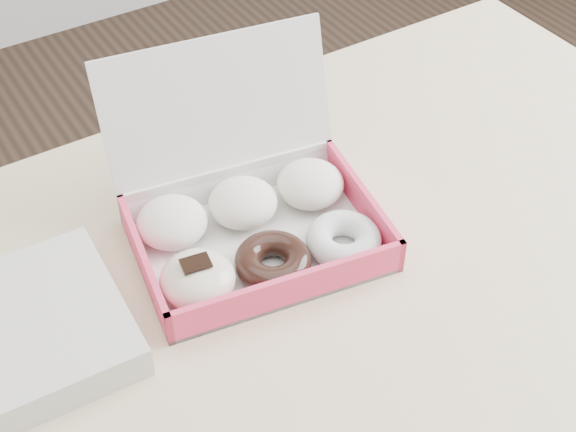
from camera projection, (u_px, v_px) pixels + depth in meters
table at (350, 293)px, 1.06m from camera, size 1.20×0.80×0.75m
donut_box at (250, 218)px, 1.01m from camera, size 0.34×0.32×0.22m
newspapers at (2, 342)px, 0.88m from camera, size 0.28×0.23×0.04m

